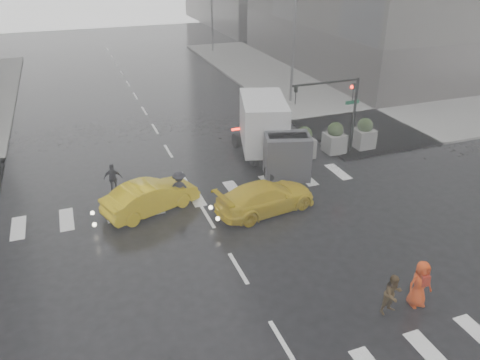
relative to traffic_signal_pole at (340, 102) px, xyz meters
name	(u,v)px	position (x,y,z in m)	size (l,w,h in m)	color
ground	(238,268)	(-9.01, -8.01, -3.22)	(120.00, 120.00, 0.00)	black
sidewalk_ne	(386,92)	(10.49, 9.49, -3.14)	(35.00, 35.00, 0.15)	slate
road_markings	(238,268)	(-9.01, -8.01, -3.21)	(18.00, 48.00, 0.01)	silver
traffic_signal_pole	(340,102)	(0.00, 0.00, 0.00)	(4.45, 0.42, 4.50)	black
street_lamp_near	(292,37)	(1.86, 9.99, 1.73)	(2.15, 0.22, 9.00)	#59595B
street_lamp_far	(210,6)	(1.86, 29.99, 1.73)	(2.15, 0.22, 9.00)	#59595B
planter_west	(304,143)	(-2.01, 0.19, -2.23)	(1.10, 1.10, 1.80)	slate
planter_mid	(335,138)	(-0.01, 0.19, -2.23)	(1.10, 1.10, 1.80)	slate
planter_east	(364,134)	(1.99, 0.19, -2.23)	(1.10, 1.10, 1.80)	slate
pedestrian_brown	(393,294)	(-5.05, -12.01, -2.47)	(0.72, 0.56, 1.49)	#473319
pedestrian_orange	(420,284)	(-3.98, -12.01, -2.34)	(0.90, 0.64, 1.75)	red
pedestrian_far_a	(113,178)	(-12.63, -0.10, -2.45)	(0.90, 0.55, 1.53)	black
pedestrian_far_b	(179,188)	(-9.88, -2.48, -2.35)	(1.12, 0.62, 1.73)	black
taxi_mid	(151,196)	(-11.24, -2.54, -2.49)	(1.54, 4.43, 1.46)	#DFB80B
taxi_rear	(266,197)	(-6.31, -4.38, -2.52)	(1.95, 4.23, 1.39)	#DFB80B
box_truck	(269,131)	(-3.96, 0.66, -1.42)	(2.38, 6.35, 3.37)	silver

